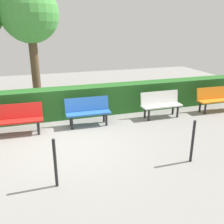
{
  "coord_description": "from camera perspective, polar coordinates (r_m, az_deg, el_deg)",
  "views": [
    {
      "loc": [
        0.66,
        6.14,
        2.95
      ],
      "look_at": [
        -1.47,
        -0.44,
        0.55
      ],
      "focal_mm": 40.08,
      "sensor_mm": 36.0,
      "label": 1
    }
  ],
  "objects": [
    {
      "name": "ground_plane",
      "position": [
        6.84,
        -10.75,
        -6.76
      ],
      "size": [
        20.74,
        20.74,
        0.0
      ],
      "primitive_type": "plane",
      "color": "gray"
    },
    {
      "name": "bench_orange",
      "position": [
        9.76,
        22.77,
        2.98
      ],
      "size": [
        1.52,
        0.5,
        0.86
      ],
      "rotation": [
        0.0,
        0.0,
        -0.02
      ],
      "color": "orange",
      "rests_on": "ground_plane"
    },
    {
      "name": "railing_post_far",
      "position": [
        4.91,
        -12.82,
        -11.33
      ],
      "size": [
        0.06,
        0.06,
        1.0
      ],
      "primitive_type": "cylinder",
      "color": "black",
      "rests_on": "ground_plane"
    },
    {
      "name": "hedge_row",
      "position": [
        8.61,
        -5.99,
        2.53
      ],
      "size": [
        16.74,
        0.64,
        1.0
      ],
      "primitive_type": "cube",
      "color": "#266023",
      "rests_on": "ground_plane"
    },
    {
      "name": "bench_blue",
      "position": [
        7.72,
        -5.54,
        0.38
      ],
      "size": [
        1.37,
        0.5,
        0.86
      ],
      "rotation": [
        0.0,
        0.0,
        -0.03
      ],
      "color": "blue",
      "rests_on": "ground_plane"
    },
    {
      "name": "railing_post_mid",
      "position": [
        5.9,
        17.9,
        -6.41
      ],
      "size": [
        0.06,
        0.06,
        1.0
      ],
      "primitive_type": "cylinder",
      "color": "black",
      "rests_on": "ground_plane"
    },
    {
      "name": "bench_red",
      "position": [
        7.56,
        -21.73,
        -1.32
      ],
      "size": [
        1.66,
        0.54,
        0.86
      ],
      "rotation": [
        0.0,
        0.0,
        -0.05
      ],
      "color": "red",
      "rests_on": "ground_plane"
    },
    {
      "name": "bench_white",
      "position": [
        8.55,
        11.07,
        1.97
      ],
      "size": [
        1.37,
        0.46,
        0.86
      ],
      "rotation": [
        0.0,
        0.0,
        -0.01
      ],
      "color": "white",
      "rests_on": "ground_plane"
    },
    {
      "name": "tree_near",
      "position": [
        10.07,
        -18.24,
        20.26
      ],
      "size": [
        2.1,
        2.1,
        4.41
      ],
      "color": "brown",
      "rests_on": "ground_plane"
    }
  ]
}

